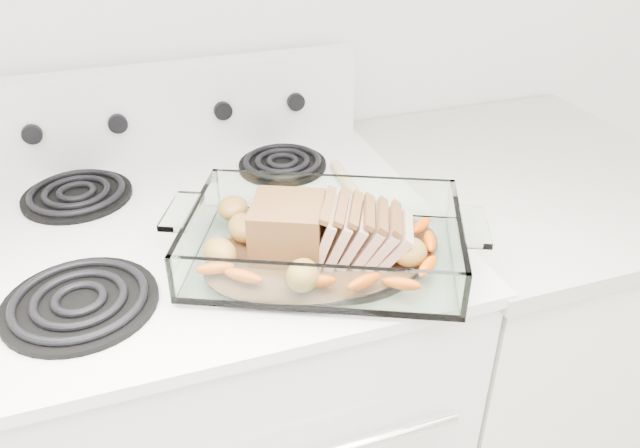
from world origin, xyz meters
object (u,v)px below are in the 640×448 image
object	(u,v)px
electric_range	(222,412)
baking_dish	(324,247)
pork_roast	(315,233)
counter_right	(502,345)

from	to	relation	value
electric_range	baking_dish	distance (m)	0.54
electric_range	baking_dish	size ratio (longest dim) A/B	2.84
electric_range	pork_roast	world-z (taller)	electric_range
electric_range	counter_right	xyz separation A→B (m)	(0.66, -0.00, -0.02)
baking_dish	pork_roast	size ratio (longest dim) A/B	1.68
electric_range	baking_dish	xyz separation A→B (m)	(0.16, -0.17, 0.48)
electric_range	pork_roast	xyz separation A→B (m)	(0.15, -0.17, 0.51)
electric_range	baking_dish	world-z (taller)	electric_range
counter_right	pork_roast	bearing A→B (deg)	-161.67
baking_dish	pork_roast	xyz separation A→B (m)	(-0.01, 0.00, 0.03)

